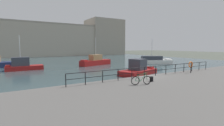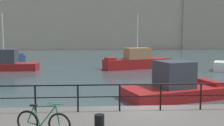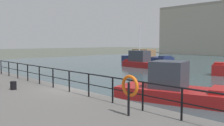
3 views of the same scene
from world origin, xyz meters
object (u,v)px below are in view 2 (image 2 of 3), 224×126
Objects in this scene: harbor_building at (129,21)px; mooring_bollard at (99,121)px; moored_green_narrowboat at (137,61)px; moored_small_launch at (176,86)px; moored_red_daysailer at (7,62)px; parked_bicycle at (43,122)px.

harbor_building reaches higher than mooring_bollard.
moored_green_narrowboat is 14.12m from moored_small_launch.
mooring_bollard is at bearing -97.95° from harbor_building.
moored_red_daysailer is 13.59× the size of mooring_bollard.
moored_red_daysailer is 14.02m from moored_green_narrowboat.
moored_green_narrowboat is (14.01, 0.54, -0.00)m from moored_red_daysailer.
moored_red_daysailer is at bearing -113.43° from harbor_building.
moored_small_launch is at bearing 136.75° from moored_red_daysailer.
harbor_building is 8.94× the size of moored_green_narrowboat.
moored_small_launch is (-4.10, -55.71, -6.27)m from harbor_building.
moored_green_narrowboat is at bearing -95.83° from harbor_building.
mooring_bollard is (1.69, 0.52, -0.17)m from parked_bicycle.
moored_red_daysailer is 23.04m from mooring_bollard.
parked_bicycle is at bearing 56.07° from moored_green_narrowboat.
moored_green_narrowboat is at bearing 78.03° from mooring_bollard.
moored_red_daysailer is 3.51× the size of parked_bicycle.
moored_red_daysailer is 0.75× the size of moored_green_narrowboat.
moored_green_narrowboat reaches higher than parked_bicycle.
moored_green_narrowboat is 1.18× the size of moored_small_launch.
moored_green_narrowboat reaches higher than mooring_bollard.
moored_red_daysailer is 19.62m from moored_small_launch.
harbor_building is 64.04m from mooring_bollard.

